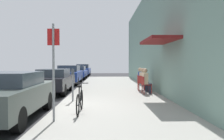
{
  "coord_description": "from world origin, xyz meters",
  "views": [
    {
      "loc": [
        1.76,
        -8.12,
        1.68
      ],
      "look_at": [
        2.27,
        8.07,
        1.19
      ],
      "focal_mm": 36.64,
      "sensor_mm": 36.0,
      "label": 1
    }
  ],
  "objects_px": {
    "street_sign": "(53,65)",
    "cafe_chair_0": "(145,84)",
    "parked_car_4": "(83,70)",
    "seated_patron_0": "(146,80)",
    "parking_meter": "(73,82)",
    "seated_patron_2": "(141,78)",
    "parked_car_3": "(78,72)",
    "parked_car_0": "(9,94)",
    "seated_patron_1": "(144,79)",
    "cafe_chair_2": "(140,81)",
    "parked_car_2": "(69,74)",
    "parked_car_1": "(54,80)",
    "bicycle_0": "(80,101)",
    "cafe_chair_1": "(143,83)"
  },
  "relations": [
    {
      "from": "street_sign",
      "to": "cafe_chair_0",
      "type": "distance_m",
      "value": 6.39
    },
    {
      "from": "parked_car_4",
      "to": "seated_patron_0",
      "type": "distance_m",
      "value": 19.06
    },
    {
      "from": "parking_meter",
      "to": "seated_patron_2",
      "type": "distance_m",
      "value": 5.09
    },
    {
      "from": "parked_car_3",
      "to": "parked_car_4",
      "type": "bearing_deg",
      "value": 90.0
    },
    {
      "from": "parked_car_0",
      "to": "parking_meter",
      "type": "height_order",
      "value": "parking_meter"
    },
    {
      "from": "parking_meter",
      "to": "seated_patron_1",
      "type": "distance_m",
      "value": 4.49
    },
    {
      "from": "cafe_chair_0",
      "to": "cafe_chair_2",
      "type": "relative_size",
      "value": 1.0
    },
    {
      "from": "seated_patron_0",
      "to": "parked_car_3",
      "type": "bearing_deg",
      "value": 111.38
    },
    {
      "from": "parked_car_2",
      "to": "seated_patron_2",
      "type": "bearing_deg",
      "value": -46.28
    },
    {
      "from": "cafe_chair_0",
      "to": "seated_patron_0",
      "type": "distance_m",
      "value": 0.2
    },
    {
      "from": "parked_car_0",
      "to": "parked_car_4",
      "type": "xyz_separation_m",
      "value": [
        0.0,
        22.95,
        0.04
      ]
    },
    {
      "from": "parked_car_3",
      "to": "seated_patron_0",
      "type": "relative_size",
      "value": 3.41
    },
    {
      "from": "parked_car_1",
      "to": "seated_patron_0",
      "type": "distance_m",
      "value": 5.15
    },
    {
      "from": "parked_car_4",
      "to": "cafe_chair_2",
      "type": "height_order",
      "value": "parked_car_4"
    },
    {
      "from": "street_sign",
      "to": "bicycle_0",
      "type": "relative_size",
      "value": 1.52
    },
    {
      "from": "parked_car_2",
      "to": "street_sign",
      "type": "distance_m",
      "value": 12.34
    },
    {
      "from": "bicycle_0",
      "to": "parked_car_4",
      "type": "bearing_deg",
      "value": 95.23
    },
    {
      "from": "parked_car_0",
      "to": "cafe_chair_0",
      "type": "xyz_separation_m",
      "value": [
        4.9,
        4.54,
        -0.12
      ]
    },
    {
      "from": "parked_car_4",
      "to": "street_sign",
      "type": "distance_m",
      "value": 23.79
    },
    {
      "from": "parked_car_3",
      "to": "cafe_chair_0",
      "type": "height_order",
      "value": "parked_car_3"
    },
    {
      "from": "cafe_chair_2",
      "to": "seated_patron_0",
      "type": "bearing_deg",
      "value": -87.99
    },
    {
      "from": "seated_patron_0",
      "to": "parked_car_2",
      "type": "bearing_deg",
      "value": 125.74
    },
    {
      "from": "parked_car_0",
      "to": "parked_car_2",
      "type": "relative_size",
      "value": 1.0
    },
    {
      "from": "cafe_chair_1",
      "to": "bicycle_0",
      "type": "bearing_deg",
      "value": -118.88
    },
    {
      "from": "street_sign",
      "to": "bicycle_0",
      "type": "distance_m",
      "value": 1.66
    },
    {
      "from": "parked_car_3",
      "to": "parking_meter",
      "type": "relative_size",
      "value": 3.33
    },
    {
      "from": "parked_car_3",
      "to": "cafe_chair_0",
      "type": "relative_size",
      "value": 5.06
    },
    {
      "from": "bicycle_0",
      "to": "seated_patron_0",
      "type": "xyz_separation_m",
      "value": [
        2.88,
        4.29,
        0.34
      ]
    },
    {
      "from": "street_sign",
      "to": "cafe_chair_1",
      "type": "height_order",
      "value": "street_sign"
    },
    {
      "from": "parking_meter",
      "to": "cafe_chair_1",
      "type": "distance_m",
      "value": 4.44
    },
    {
      "from": "parked_car_2",
      "to": "cafe_chair_1",
      "type": "bearing_deg",
      "value": -51.06
    },
    {
      "from": "cafe_chair_1",
      "to": "seated_patron_2",
      "type": "bearing_deg",
      "value": 86.34
    },
    {
      "from": "parked_car_1",
      "to": "street_sign",
      "type": "distance_m",
      "value": 6.96
    },
    {
      "from": "parked_car_2",
      "to": "bicycle_0",
      "type": "relative_size",
      "value": 2.57
    },
    {
      "from": "parked_car_4",
      "to": "cafe_chair_1",
      "type": "relative_size",
      "value": 5.06
    },
    {
      "from": "cafe_chair_0",
      "to": "seated_patron_2",
      "type": "bearing_deg",
      "value": 88.0
    },
    {
      "from": "parked_car_3",
      "to": "seated_patron_0",
      "type": "distance_m",
      "value": 13.6
    },
    {
      "from": "parked_car_3",
      "to": "bicycle_0",
      "type": "distance_m",
      "value": 17.08
    },
    {
      "from": "seated_patron_0",
      "to": "parked_car_0",
      "type": "bearing_deg",
      "value": -137.47
    },
    {
      "from": "seated_patron_1",
      "to": "parked_car_3",
      "type": "bearing_deg",
      "value": 112.75
    },
    {
      "from": "parked_car_2",
      "to": "parking_meter",
      "type": "bearing_deg",
      "value": -80.2
    },
    {
      "from": "parked_car_3",
      "to": "cafe_chair_2",
      "type": "height_order",
      "value": "parked_car_3"
    },
    {
      "from": "parked_car_1",
      "to": "bicycle_0",
      "type": "xyz_separation_m",
      "value": [
        2.08,
        -5.7,
        -0.23
      ]
    },
    {
      "from": "parked_car_1",
      "to": "parked_car_3",
      "type": "relative_size",
      "value": 1.0
    },
    {
      "from": "seated_patron_1",
      "to": "cafe_chair_2",
      "type": "xyz_separation_m",
      "value": [
        -0.06,
        0.87,
        -0.19
      ]
    },
    {
      "from": "cafe_chair_0",
      "to": "seated_patron_2",
      "type": "relative_size",
      "value": 0.67
    },
    {
      "from": "parked_car_4",
      "to": "cafe_chair_0",
      "type": "height_order",
      "value": "parked_car_4"
    },
    {
      "from": "parked_car_2",
      "to": "parking_meter",
      "type": "height_order",
      "value": "parked_car_2"
    },
    {
      "from": "parked_car_3",
      "to": "parked_car_4",
      "type": "height_order",
      "value": "parked_car_4"
    },
    {
      "from": "seated_patron_2",
      "to": "bicycle_0",
      "type": "bearing_deg",
      "value": -115.64
    }
  ]
}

